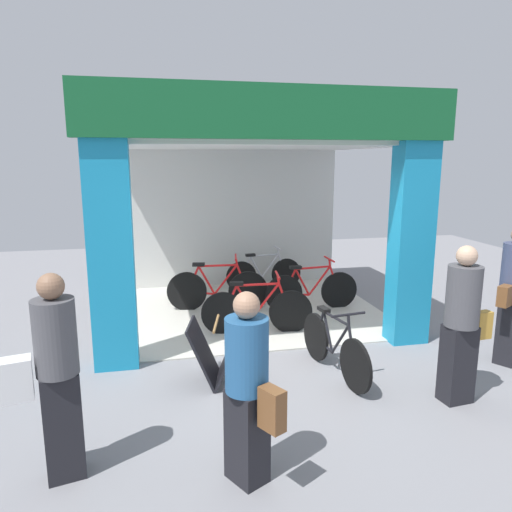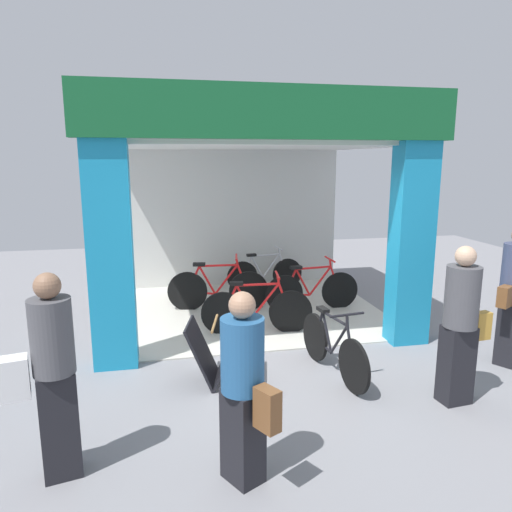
{
  "view_description": "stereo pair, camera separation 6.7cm",
  "coord_description": "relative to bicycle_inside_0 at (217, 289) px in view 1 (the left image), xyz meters",
  "views": [
    {
      "loc": [
        -1.5,
        -5.94,
        2.58
      ],
      "look_at": [
        0.0,
        0.92,
        1.15
      ],
      "focal_mm": 33.67,
      "sensor_mm": 36.0,
      "label": 1
    },
    {
      "loc": [
        -1.43,
        -5.96,
        2.58
      ],
      "look_at": [
        0.0,
        0.92,
        1.15
      ],
      "focal_mm": 33.67,
      "sensor_mm": 36.0,
      "label": 2
    }
  ],
  "objects": [
    {
      "name": "pedestrian_1",
      "position": [
        -1.86,
        -4.13,
        0.51
      ],
      "size": [
        0.67,
        0.39,
        1.73
      ],
      "color": "black",
      "rests_on": "ground"
    },
    {
      "name": "bicycle_inside_2",
      "position": [
        1.08,
        1.11,
        -0.04
      ],
      "size": [
        1.55,
        0.42,
        0.85
      ],
      "color": "black",
      "rests_on": "ground"
    },
    {
      "name": "shop_facade",
      "position": [
        0.45,
        -0.21,
        1.45
      ],
      "size": [
        4.74,
        4.0,
        3.45
      ],
      "color": "beige",
      "rests_on": "ground"
    },
    {
      "name": "pedestrian_3",
      "position": [
        2.1,
        -3.69,
        0.5
      ],
      "size": [
        0.57,
        0.38,
        1.71
      ],
      "color": "black",
      "rests_on": "ground"
    },
    {
      "name": "ground_plane",
      "position": [
        0.45,
        -1.98,
        -0.38
      ],
      "size": [
        17.07,
        17.07,
        0.0
      ],
      "primitive_type": "plane",
      "color": "gray",
      "rests_on": "ground"
    },
    {
      "name": "bicycle_parked_0",
      "position": [
        1.04,
        -2.8,
        -0.04
      ],
      "size": [
        0.43,
        1.57,
        0.87
      ],
      "color": "black",
      "rests_on": "ground"
    },
    {
      "name": "bicycle_inside_3",
      "position": [
        1.59,
        -0.34,
        -0.02
      ],
      "size": [
        1.65,
        0.45,
        0.91
      ],
      "color": "black",
      "rests_on": "ground"
    },
    {
      "name": "pedestrian_0",
      "position": [
        -0.36,
        -4.5,
        0.43
      ],
      "size": [
        0.48,
        0.61,
        1.59
      ],
      "color": "black",
      "rests_on": "ground"
    },
    {
      "name": "bicycle_inside_0",
      "position": [
        0.0,
        0.0,
        0.0
      ],
      "size": [
        1.72,
        0.47,
        0.95
      ],
      "color": "black",
      "rests_on": "ground"
    },
    {
      "name": "sandwich_board_sign",
      "position": [
        -0.38,
        -2.7,
        -0.01
      ],
      "size": [
        0.75,
        0.72,
        0.74
      ],
      "color": "black",
      "rests_on": "ground"
    },
    {
      "name": "bicycle_inside_1",
      "position": [
        0.42,
        -1.25,
        -0.02
      ],
      "size": [
        1.66,
        0.46,
        0.92
      ],
      "color": "black",
      "rests_on": "ground"
    }
  ]
}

